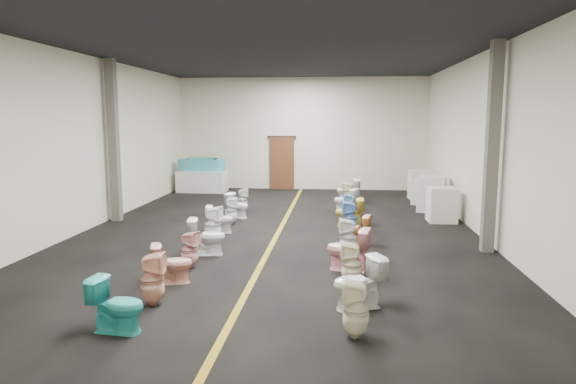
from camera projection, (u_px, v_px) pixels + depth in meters
name	position (u px, v px, depth m)	size (l,w,h in m)	color
floor	(279.00, 232.00, 13.16)	(16.00, 16.00, 0.00)	black
ceiling	(278.00, 51.00, 12.51)	(16.00, 16.00, 0.00)	black
wall_back	(302.00, 134.00, 20.71)	(10.00, 10.00, 0.00)	beige
wall_front	(182.00, 185.00, 4.96)	(10.00, 10.00, 0.00)	beige
wall_left	(88.00, 143.00, 13.32)	(16.00, 16.00, 0.00)	beige
wall_right	(485.00, 145.00, 12.35)	(16.00, 16.00, 0.00)	beige
aisle_stripe	(279.00, 231.00, 13.16)	(0.12, 15.60, 0.01)	olive
back_door	(282.00, 163.00, 20.90)	(1.00, 0.10, 2.10)	#562D19
door_frame	(282.00, 137.00, 20.76)	(1.15, 0.08, 0.10)	#331C11
column_left	(114.00, 141.00, 14.28)	(0.25, 0.25, 4.50)	#59544C
column_right	(492.00, 148.00, 10.89)	(0.25, 0.25, 4.50)	#59544C
display_table	(202.00, 181.00, 20.18)	(1.87, 0.93, 0.83)	silver
bathtub	(202.00, 165.00, 20.08)	(1.86, 0.76, 0.55)	teal
appliance_crate_a	(442.00, 205.00, 14.35)	(0.75, 0.75, 0.97)	silver
appliance_crate_b	(432.00, 194.00, 15.94)	(0.81, 0.81, 1.11)	silver
appliance_crate_c	(425.00, 192.00, 17.25)	(0.74, 0.74, 0.83)	silver
appliance_crate_d	(420.00, 185.00, 18.33)	(0.72, 0.72, 1.03)	silver
toilet_left_0	(117.00, 305.00, 6.95)	(0.42, 0.75, 0.76)	teal
toilet_left_1	(152.00, 279.00, 7.95)	(0.38, 0.39, 0.84)	#E7A88E
toilet_left_2	(172.00, 263.00, 9.02)	(0.40, 0.70, 0.71)	#E49C83
toilet_left_3	(189.00, 250.00, 9.93)	(0.33, 0.34, 0.73)	#DE9FA0
toilet_left_4	(207.00, 236.00, 10.90)	(0.44, 0.77, 0.79)	white
toilet_left_5	(213.00, 224.00, 11.95)	(0.39, 0.40, 0.86)	white
toilet_left_6	(220.00, 219.00, 12.98)	(0.39, 0.69, 0.70)	white
toilet_left_7	(231.00, 211.00, 14.01)	(0.34, 0.35, 0.75)	white
toilet_left_8	(238.00, 206.00, 14.94)	(0.40, 0.71, 0.72)	white
toilet_left_9	(242.00, 200.00, 16.00)	(0.32, 0.33, 0.72)	silver
toilet_right_0	(356.00, 309.00, 6.77)	(0.36, 0.36, 0.79)	beige
toilet_right_1	(358.00, 283.00, 7.80)	(0.45, 0.79, 0.81)	silver
toilet_right_2	(352.00, 264.00, 8.86)	(0.35, 0.36, 0.78)	#EDE4C2
toilet_right_3	(348.00, 249.00, 9.76)	(0.46, 0.82, 0.83)	#F2A5AE
toilet_right_4	(348.00, 238.00, 10.75)	(0.37, 0.38, 0.82)	silver
toilet_right_5	(355.00, 229.00, 11.81)	(0.39, 0.68, 0.69)	#F19945
toilet_right_6	(350.00, 218.00, 12.73)	(0.39, 0.40, 0.86)	#6A9EDA
toilet_right_7	(349.00, 212.00, 13.76)	(0.43, 0.75, 0.76)	gold
toilet_right_8	(350.00, 207.00, 14.71)	(0.33, 0.34, 0.74)	#7DBBED
toilet_right_9	(346.00, 200.00, 15.70)	(0.43, 0.75, 0.77)	white
toilet_right_10	(349.00, 195.00, 16.66)	(0.37, 0.38, 0.83)	#F6E6C7
toilet_right_11	(348.00, 190.00, 17.75)	(0.44, 0.78, 0.80)	white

